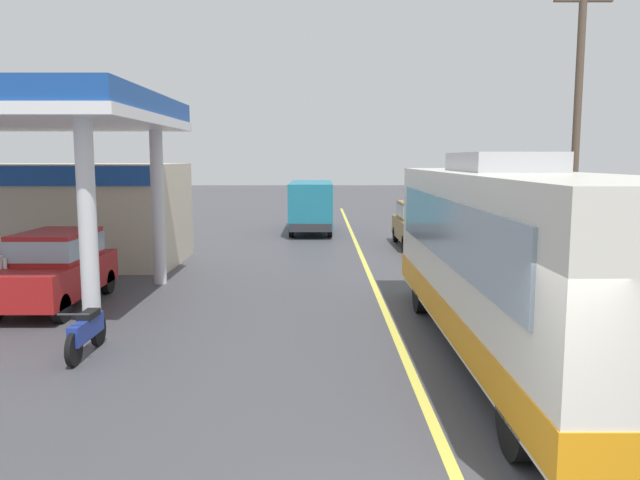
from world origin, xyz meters
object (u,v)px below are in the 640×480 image
Objects in this scene: car_at_pump at (54,265)px; minibus_opposing_lane at (310,202)px; motorcycle_parked_forecourt at (85,331)px; coach_bus_main at (513,263)px; car_trailing_behind_bus at (417,222)px.

minibus_opposing_lane is at bearing 68.88° from car_at_pump.
minibus_opposing_lane reaches higher than motorcycle_parked_forecourt.
minibus_opposing_lane is at bearing 101.35° from coach_bus_main.
coach_bus_main reaches higher than motorcycle_parked_forecourt.
car_at_pump reaches higher than motorcycle_parked_forecourt.
car_trailing_behind_bus reaches higher than motorcycle_parked_forecourt.
coach_bus_main is at bearing -0.56° from motorcycle_parked_forecourt.
minibus_opposing_lane reaches higher than car_trailing_behind_bus.
coach_bus_main reaches higher than car_trailing_behind_bus.
car_at_pump is at bearing 158.32° from coach_bus_main.
coach_bus_main is 7.84m from motorcycle_parked_forecourt.
car_trailing_behind_bus is at bearing 45.14° from car_at_pump.
minibus_opposing_lane is at bearing 131.67° from car_trailing_behind_bus.
car_at_pump is 4.46m from motorcycle_parked_forecourt.
motorcycle_parked_forecourt is at bearing -60.79° from car_at_pump.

